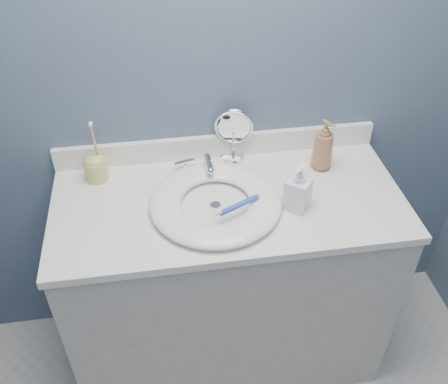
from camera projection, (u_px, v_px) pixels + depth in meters
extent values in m
cube|color=slate|center=(217.00, 79.00, 1.73)|extent=(2.20, 0.02, 2.40)
cube|color=beige|center=(228.00, 284.00, 2.02)|extent=(1.20, 0.55, 0.85)
cube|color=white|center=(229.00, 202.00, 1.74)|extent=(1.22, 0.57, 0.03)
cube|color=white|center=(218.00, 146.00, 1.90)|extent=(1.22, 0.02, 0.09)
cylinder|color=silver|center=(216.00, 205.00, 1.70)|extent=(0.04, 0.04, 0.01)
cube|color=silver|center=(208.00, 168.00, 1.85)|extent=(0.22, 0.05, 0.01)
cylinder|color=silver|center=(208.00, 162.00, 1.84)|extent=(0.03, 0.03, 0.06)
cylinder|color=silver|center=(209.00, 163.00, 1.78)|extent=(0.02, 0.09, 0.02)
sphere|color=silver|center=(211.00, 171.00, 1.75)|extent=(0.03, 0.03, 0.03)
cylinder|color=silver|center=(185.00, 167.00, 1.83)|extent=(0.02, 0.02, 0.03)
cube|color=silver|center=(184.00, 162.00, 1.82)|extent=(0.08, 0.03, 0.01)
cylinder|color=silver|center=(230.00, 163.00, 1.85)|extent=(0.02, 0.02, 0.03)
cube|color=silver|center=(230.00, 158.00, 1.84)|extent=(0.08, 0.03, 0.01)
cylinder|color=silver|center=(233.00, 157.00, 1.91)|extent=(0.08, 0.08, 0.01)
cylinder|color=silver|center=(233.00, 145.00, 1.88)|extent=(0.01, 0.01, 0.11)
torus|color=silver|center=(234.00, 126.00, 1.83)|extent=(0.14, 0.04, 0.14)
cylinder|color=white|center=(234.00, 126.00, 1.83)|extent=(0.12, 0.03, 0.12)
imported|color=#986644|center=(323.00, 145.00, 1.81)|extent=(0.10, 0.11, 0.20)
imported|color=white|center=(298.00, 187.00, 1.64)|extent=(0.11, 0.11, 0.17)
cylinder|color=#CBC865|center=(97.00, 170.00, 1.79)|extent=(0.08, 0.08, 0.08)
ellipsoid|color=#CBC865|center=(95.00, 161.00, 1.77)|extent=(0.08, 0.07, 0.05)
cylinder|color=tan|center=(95.00, 144.00, 1.72)|extent=(0.02, 0.03, 0.16)
cube|color=white|center=(91.00, 124.00, 1.67)|extent=(0.01, 0.02, 0.01)
cube|color=#324EB2|center=(239.00, 205.00, 1.64)|extent=(0.15, 0.08, 0.01)
cube|color=white|center=(218.00, 213.00, 1.60)|extent=(0.03, 0.02, 0.01)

